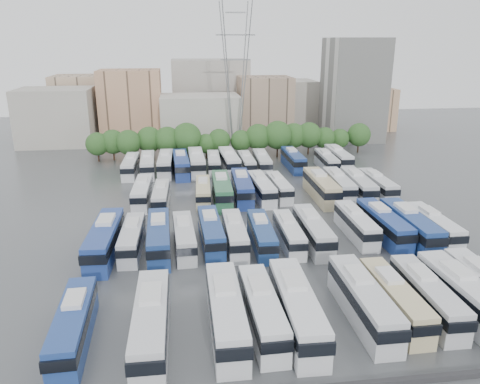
{
  "coord_description": "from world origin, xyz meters",
  "views": [
    {
      "loc": [
        -11.86,
        -61.02,
        25.54
      ],
      "look_at": [
        -2.7,
        7.29,
        3.0
      ],
      "focal_mm": 35.0,
      "sensor_mm": 36.0,
      "label": 1
    }
  ],
  "objects": [
    {
      "name": "ground",
      "position": [
        0.0,
        0.0,
        0.0
      ],
      "size": [
        220.0,
        220.0,
        0.0
      ],
      "primitive_type": "plane",
      "color": "#424447",
      "rests_on": "ground"
    },
    {
      "name": "tree_line",
      "position": [
        -0.24,
        42.06,
        4.34
      ],
      "size": [
        64.91,
        7.74,
        8.22
      ],
      "color": "black",
      "rests_on": "ground"
    },
    {
      "name": "city_buildings",
      "position": [
        -7.46,
        71.86,
        7.87
      ],
      "size": [
        102.0,
        35.0,
        20.0
      ],
      "color": "#9E998E",
      "rests_on": "ground"
    },
    {
      "name": "apartment_tower",
      "position": [
        34.0,
        58.0,
        13.0
      ],
      "size": [
        14.0,
        14.0,
        26.0
      ],
      "primitive_type": "cube",
      "color": "silver",
      "rests_on": "ground"
    },
    {
      "name": "electricity_pylon",
      "position": [
        2.0,
        50.0,
        18.66
      ],
      "size": [
        9.0,
        6.91,
        33.83
      ],
      "color": "slate",
      "rests_on": "ground"
    },
    {
      "name": "bus_r0_s0",
      "position": [
        -21.59,
        -24.33,
        1.87
      ],
      "size": [
        2.93,
        12.17,
        3.8
      ],
      "rotation": [
        0.0,
        0.0,
        0.02
      ],
      "color": "navy",
      "rests_on": "ground"
    },
    {
      "name": "bus_r0_s2",
      "position": [
        -14.87,
        -25.15,
        2.07
      ],
      "size": [
        3.06,
        13.47,
        4.22
      ],
      "rotation": [
        0.0,
        0.0,
        -0.01
      ],
      "color": "silver",
      "rests_on": "ground"
    },
    {
      "name": "bus_r0_s4",
      "position": [
        -8.22,
        -24.41,
        2.07
      ],
      "size": [
        3.04,
        13.47,
        4.22
      ],
      "rotation": [
        0.0,
        0.0,
        -0.01
      ],
      "color": "silver",
      "rests_on": "ground"
    },
    {
      "name": "bus_r0_s5",
      "position": [
        -4.87,
        -24.24,
        1.91
      ],
      "size": [
        2.91,
        12.47,
        3.9
      ],
      "rotation": [
        0.0,
        0.0,
        0.02
      ],
      "color": "silver",
      "rests_on": "ground"
    },
    {
      "name": "bus_r0_s6",
      "position": [
        -1.71,
        -24.61,
        2.11
      ],
      "size": [
        3.32,
        13.77,
        4.3
      ],
      "rotation": [
        0.0,
        0.0,
        -0.02
      ],
      "color": "silver",
      "rests_on": "ground"
    },
    {
      "name": "bus_r0_s8",
      "position": [
        4.89,
        -24.02,
        2.03
      ],
      "size": [
        2.96,
        13.21,
        4.14
      ],
      "rotation": [
        0.0,
        0.0,
        -0.01
      ],
      "color": "silver",
      "rests_on": "ground"
    },
    {
      "name": "bus_r0_s9",
      "position": [
        8.1,
        -23.84,
        1.85
      ],
      "size": [
        2.69,
        12.02,
        3.77
      ],
      "rotation": [
        0.0,
        0.0,
        0.01
      ],
      "color": "#CEBE8E",
      "rests_on": "ground"
    },
    {
      "name": "bus_r0_s10",
      "position": [
        11.51,
        -23.74,
        1.87
      ],
      "size": [
        2.96,
        12.19,
        3.81
      ],
      "rotation": [
        0.0,
        0.0,
        -0.03
      ],
      "color": "silver",
      "rests_on": "ground"
    },
    {
      "name": "bus_r0_s11",
      "position": [
        14.82,
        -24.79,
        2.1
      ],
      "size": [
        3.3,
        13.68,
        4.27
      ],
      "rotation": [
        0.0,
        0.0,
        0.02
      ],
      "color": "silver",
      "rests_on": "ground"
    },
    {
      "name": "bus_r1_s0",
      "position": [
        -21.38,
        -6.36,
        2.11
      ],
      "size": [
        3.57,
        13.79,
        4.29
      ],
      "rotation": [
        0.0,
        0.0,
        -0.04
      ],
      "color": "navy",
      "rests_on": "ground"
    },
    {
      "name": "bus_r1_s1",
      "position": [
        -18.16,
        -5.6,
        1.74
      ],
      "size": [
        2.82,
        11.34,
        3.54
      ],
      "rotation": [
        0.0,
        0.0,
        -0.03
      ],
      "color": "silver",
      "rests_on": "ground"
    },
    {
      "name": "bus_r1_s2",
      "position": [
        -14.79,
        -6.14,
        1.97
      ],
      "size": [
        3.09,
        12.83,
        4.0
      ],
      "rotation": [
        0.0,
        0.0,
        0.02
      ],
      "color": "navy",
      "rests_on": "ground"
    },
    {
      "name": "bus_r1_s3",
      "position": [
        -11.62,
        -5.94,
        1.74
      ],
      "size": [
        2.93,
        11.41,
        3.55
      ],
      "rotation": [
        0.0,
        0.0,
        0.04
      ],
      "color": "silver",
      "rests_on": "ground"
    },
    {
      "name": "bus_r1_s4",
      "position": [
        -8.17,
        -5.01,
        1.86
      ],
      "size": [
        2.96,
        12.12,
        3.78
      ],
      "rotation": [
        0.0,
        0.0,
        0.03
      ],
      "color": "navy",
      "rests_on": "ground"
    },
    {
      "name": "bus_r1_s5",
      "position": [
        -5.15,
        -5.98,
        1.74
      ],
      "size": [
        2.59,
        11.32,
        3.54
      ],
      "rotation": [
        0.0,
        0.0,
        -0.01
      ],
      "color": "silver",
      "rests_on": "ground"
    },
    {
      "name": "bus_r1_s6",
      "position": [
        -1.75,
        -6.64,
        1.76
      ],
      "size": [
        2.79,
        11.48,
        3.58
      ],
      "rotation": [
        0.0,
        0.0,
        -0.03
      ],
      "color": "navy",
      "rests_on": "ground"
    },
    {
      "name": "bus_r1_s7",
      "position": [
        1.85,
        -6.49,
        1.66
      ],
      "size": [
        2.51,
        10.84,
        3.39
      ],
      "rotation": [
        0.0,
        0.0,
        -0.01
      ],
      "color": "silver",
      "rests_on": "ground"
    },
    {
      "name": "bus_r1_s8",
      "position": [
        5.03,
        -6.53,
        1.89
      ],
      "size": [
        2.82,
        12.32,
        3.86
      ],
      "rotation": [
        0.0,
        0.0,
        -0.01
      ],
      "color": "silver",
      "rests_on": "ground"
    },
    {
      "name": "bus_r1_s10",
      "position": [
        11.53,
        -4.91,
        1.79
      ],
      "size": [
        2.62,
        11.61,
        3.64
      ],
      "rotation": [
        0.0,
        0.0,
        -0.01
      ],
      "color": "silver",
      "rests_on": "ground"
    },
    {
      "name": "bus_r1_s11",
      "position": [
        15.01,
        -5.8,
        1.97
      ],
      "size": [
        3.11,
        12.87,
        4.02
      ],
      "rotation": [
        0.0,
        0.0,
        0.03
      ],
      "color": "navy",
      "rests_on": "ground"
    },
    {
      "name": "bus_r1_s12",
      "position": [
        18.12,
        -7.05,
        2.07
      ],
      "size": [
        2.94,
        13.46,
        4.22
      ],
      "rotation": [
        0.0,
        0.0,
        -0.0
      ],
      "color": "navy",
      "rests_on": "ground"
    },
    {
      "name": "bus_r1_s13",
      "position": [
        21.55,
        -6.92,
        1.8
      ],
      "size": [
        2.61,
        11.7,
        3.67
      ],
      "rotation": [
        0.0,
        0.0,
        0.01
      ],
      "color": "silver",
      "rests_on": "ground"
    },
    {
      "name": "bus_r2_s1",
      "position": [
        -18.05,
        13.01,
        1.82
      ],
      "size": [
        3.03,
        11.91,
        3.71
      ],
      "rotation": [
        0.0,
        0.0,
        -0.04
      ],
      "color": "silver",
      "rests_on": "ground"
    },
    {
      "name": "bus_r2_s2",
      "position": [
        -14.97,
        10.91,
        1.67
      ],
      "size": [
        2.8,
        10.93,
        3.4
      ],
      "rotation": [
        0.0,
        0.0,
        -0.04
      ],
      "color": "silver",
      "rests_on": "ground"
    },
    {
      "name": "bus_r2_s4",
      "position": [
        -8.14,
        12.4,
        1.68
      ],
      "size": [
        2.92,
        10.99,
        3.42
      ],
      "rotation": [
        0.0,
        0.0,
        -0.05
      ],
      "color": "beige",
      "rests_on": "ground"
    },
    {
      "name": "bus_r2_s5",
      "position": [
        -5.08,
        11.96,
        2.01
      ],
      "size": [
        3.22,
        13.13,
        4.1
      ],
      "rotation": [
        0.0,
        0.0,
        -0.03
      ],
      "color": "#2D6943",
      "rests_on": "ground"
    },
    {
      "name": "bus_r2_s6",
      "position": [
        -1.58,
        12.86,
        2.02
      ],
      "size": [
        3.43,
        13.22,
        4.11
      ],
      "rotation": [
        0.0,
        0.0,
        -0.04
      ],
      "color": "navy",
      "rests_on": "ground"
    },
    {
      "name": "bus_r2_s7",
      "position": [
        1.61,
        12.49,
        1.86
      ],
      "size": [
        3.26,
        12.21,
        3.79
      ],
      "rotation": [
        0.0,
        0.0,
        0.05
      ],
      "color": "silver",
      "rests_on": "ground"
    },
    {
      "name": "bus_r2_s8",
      "position": [
        4.78,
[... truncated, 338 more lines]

